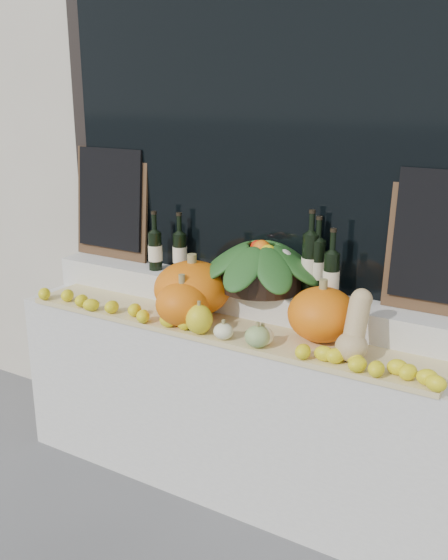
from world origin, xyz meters
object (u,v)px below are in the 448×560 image
(butternut_squash, at_px, (355,330))
(produce_bowl, at_px, (261,264))
(wine_bottle_tall, at_px, (310,263))
(pumpkin_left, at_px, (192,288))
(pumpkin_right, at_px, (322,314))

(butternut_squash, relative_size, produce_bowl, 0.44)
(wine_bottle_tall, bearing_deg, produce_bowl, -171.78)
(pumpkin_left, height_order, wine_bottle_tall, wine_bottle_tall)
(produce_bowl, xyz_separation_m, wine_bottle_tall, (0.24, 0.03, 0.03))
(wine_bottle_tall, bearing_deg, pumpkin_right, -53.10)
(pumpkin_left, relative_size, pumpkin_right, 1.24)
(pumpkin_right, height_order, wine_bottle_tall, wine_bottle_tall)
(pumpkin_left, bearing_deg, wine_bottle_tall, 22.76)
(butternut_squash, distance_m, wine_bottle_tall, 0.49)
(pumpkin_right, bearing_deg, wine_bottle_tall, 126.90)
(butternut_squash, xyz_separation_m, produce_bowl, (-0.58, 0.28, 0.13))
(butternut_squash, xyz_separation_m, wine_bottle_tall, (-0.34, 0.31, 0.16))
(produce_bowl, bearing_deg, butternut_squash, -25.54)
(pumpkin_right, bearing_deg, butternut_squash, -30.50)
(pumpkin_left, relative_size, butternut_squash, 1.33)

